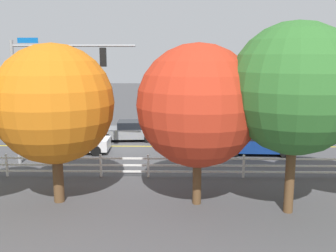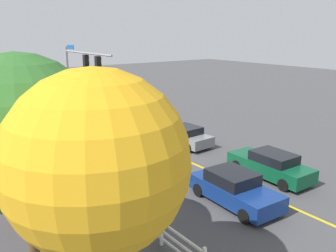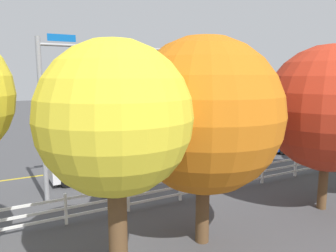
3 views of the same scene
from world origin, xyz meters
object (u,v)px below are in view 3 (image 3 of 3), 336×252
at_px(car_0, 210,136).
at_px(tree_3, 329,108).
at_px(car_1, 91,166).
at_px(tree_0, 204,116).
at_px(pedestrian, 105,177).
at_px(car_2, 255,144).
at_px(tree_5, 115,120).
at_px(car_3, 122,147).

xyz_separation_m(car_0, tree_3, (3.15, 11.96, 3.33)).
bearing_deg(car_1, tree_0, -80.89).
bearing_deg(car_0, car_1, 22.12).
bearing_deg(car_0, tree_3, 77.18).
bearing_deg(pedestrian, car_2, -47.06).
height_order(car_1, tree_3, tree_3).
height_order(car_2, tree_5, tree_5).
xyz_separation_m(car_3, tree_5, (4.78, 12.94, 3.62)).
distance_m(car_0, pedestrian, 12.45).
xyz_separation_m(car_1, pedestrian, (0.17, 2.98, 0.25)).
xyz_separation_m(pedestrian, tree_5, (1.62, 6.33, 3.36)).
relative_size(car_2, tree_5, 0.76).
xyz_separation_m(pedestrian, tree_0, (-1.61, 5.07, 3.14)).
bearing_deg(tree_0, pedestrian, -72.35).
height_order(car_3, tree_3, tree_3).
bearing_deg(car_3, tree_3, 106.05).
xyz_separation_m(car_2, pedestrian, (11.42, 2.90, 0.20)).
distance_m(car_2, tree_5, 16.37).
relative_size(car_0, tree_3, 0.75).
bearing_deg(tree_5, tree_3, -172.77).
relative_size(car_3, tree_0, 0.67).
relative_size(pedestrian, tree_5, 0.28).
bearing_deg(tree_5, car_2, -144.70).
bearing_deg(tree_5, car_3, -110.27).
bearing_deg(car_3, tree_5, 66.44).
distance_m(car_3, tree_3, 12.96).
distance_m(tree_0, tree_5, 3.48).
bearing_deg(car_2, tree_3, -114.17).
distance_m(car_1, pedestrian, 2.99).
distance_m(tree_0, tree_3, 5.69).
bearing_deg(tree_0, tree_3, 178.71).
relative_size(car_1, car_2, 0.92).
distance_m(car_3, pedestrian, 7.33).
distance_m(car_2, tree_0, 13.07).
bearing_deg(car_0, tree_5, 49.26).
xyz_separation_m(car_3, tree_3, (-4.14, 11.81, 3.36)).
distance_m(car_1, tree_3, 11.36).
distance_m(car_0, tree_5, 18.16).
relative_size(car_0, pedestrian, 2.87).
bearing_deg(car_2, car_1, -177.62).
bearing_deg(car_3, pedestrian, 61.15).
bearing_deg(car_1, tree_3, -49.98).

